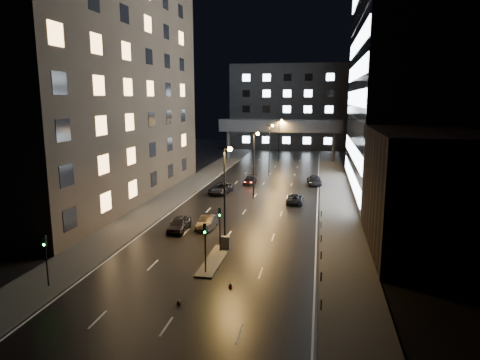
# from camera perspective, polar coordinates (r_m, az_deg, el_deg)

# --- Properties ---
(ground) EXTENTS (160.00, 160.00, 0.00)m
(ground) POSITION_cam_1_polar(r_m,az_deg,el_deg) (77.07, 3.16, -0.47)
(ground) COLOR black
(ground) RESTS_ON ground
(sidewalk_left) EXTENTS (5.00, 110.00, 0.15)m
(sidewalk_left) POSITION_cam_1_polar(r_m,az_deg,el_deg) (74.91, -6.87, -0.80)
(sidewalk_left) COLOR #383533
(sidewalk_left) RESTS_ON ground
(sidewalk_right) EXTENTS (5.00, 110.00, 0.15)m
(sidewalk_right) POSITION_cam_1_polar(r_m,az_deg,el_deg) (71.60, 12.60, -1.52)
(sidewalk_right) COLOR #383533
(sidewalk_right) RESTS_ON ground
(building_left) EXTENTS (15.00, 48.00, 40.00)m
(building_left) POSITION_cam_1_polar(r_m,az_deg,el_deg) (67.36, -18.61, 14.48)
(building_left) COLOR #2D2319
(building_left) RESTS_ON ground
(building_right_low) EXTENTS (10.00, 18.00, 12.00)m
(building_right_low) POSITION_cam_1_polar(r_m,az_deg,el_deg) (46.05, 23.30, -1.41)
(building_right_low) COLOR black
(building_right_low) RESTS_ON ground
(building_right_glass) EXTENTS (20.00, 36.00, 45.00)m
(building_right_glass) POSITION_cam_1_polar(r_m,az_deg,el_deg) (72.97, 23.58, 15.81)
(building_right_glass) COLOR black
(building_right_glass) RESTS_ON ground
(building_far) EXTENTS (34.00, 14.00, 25.00)m
(building_far) POSITION_cam_1_polar(r_m,az_deg,el_deg) (133.34, 6.51, 9.65)
(building_far) COLOR #333335
(building_far) RESTS_ON ground
(skybridge) EXTENTS (30.00, 3.00, 10.00)m
(skybridge) POSITION_cam_1_polar(r_m,az_deg,el_deg) (105.62, 5.35, 7.12)
(skybridge) COLOR #333335
(skybridge) RESTS_ON ground
(median_island) EXTENTS (1.60, 8.00, 0.15)m
(median_island) POSITION_cam_1_polar(r_m,az_deg,el_deg) (40.97, -3.48, -10.64)
(median_island) COLOR #383533
(median_island) RESTS_ON ground
(traffic_signal_near) EXTENTS (0.28, 0.34, 4.40)m
(traffic_signal_near) POSITION_cam_1_polar(r_m,az_deg,el_deg) (42.28, -2.71, -5.62)
(traffic_signal_near) COLOR black
(traffic_signal_near) RESTS_ON median_island
(traffic_signal_far) EXTENTS (0.28, 0.34, 4.40)m
(traffic_signal_far) POSITION_cam_1_polar(r_m,az_deg,el_deg) (37.20, -4.67, -7.97)
(traffic_signal_far) COLOR black
(traffic_signal_far) RESTS_ON median_island
(traffic_signal_corner) EXTENTS (0.28, 0.34, 4.40)m
(traffic_signal_corner) POSITION_cam_1_polar(r_m,az_deg,el_deg) (37.87, -24.50, -8.84)
(traffic_signal_corner) COLOR black
(traffic_signal_corner) RESTS_ON ground
(bollard_row) EXTENTS (0.12, 25.12, 0.90)m
(bollard_row) POSITION_cam_1_polar(r_m,az_deg,el_deg) (43.96, 10.76, -8.78)
(bollard_row) COLOR black
(bollard_row) RESTS_ON ground
(streetlight_near) EXTENTS (1.45, 0.50, 10.15)m
(streetlight_near) POSITION_cam_1_polar(r_m,az_deg,el_deg) (44.83, -1.89, -0.19)
(streetlight_near) COLOR black
(streetlight_near) RESTS_ON ground
(streetlight_mid_a) EXTENTS (1.45, 0.50, 10.15)m
(streetlight_mid_a) POSITION_cam_1_polar(r_m,az_deg,el_deg) (64.25, 1.96, 3.16)
(streetlight_mid_a) COLOR black
(streetlight_mid_a) RESTS_ON ground
(streetlight_mid_b) EXTENTS (1.45, 0.50, 10.15)m
(streetlight_mid_b) POSITION_cam_1_polar(r_m,az_deg,el_deg) (83.94, 4.03, 4.94)
(streetlight_mid_b) COLOR black
(streetlight_mid_b) RESTS_ON ground
(streetlight_far) EXTENTS (1.45, 0.50, 10.15)m
(streetlight_far) POSITION_cam_1_polar(r_m,az_deg,el_deg) (103.75, 5.31, 6.04)
(streetlight_far) COLOR black
(streetlight_far) RESTS_ON ground
(car_away_a) EXTENTS (2.02, 4.83, 1.64)m
(car_away_a) POSITION_cam_1_polar(r_m,az_deg,el_deg) (50.03, -8.10, -5.82)
(car_away_a) COLOR black
(car_away_a) RESTS_ON ground
(car_away_b) EXTENTS (1.83, 4.79, 1.56)m
(car_away_b) POSITION_cam_1_polar(r_m,az_deg,el_deg) (50.59, -4.39, -5.60)
(car_away_b) COLOR black
(car_away_b) RESTS_ON ground
(car_away_c) EXTENTS (3.50, 6.20, 1.63)m
(car_away_c) POSITION_cam_1_polar(r_m,az_deg,el_deg) (68.80, -2.60, -1.14)
(car_away_c) COLOR black
(car_away_c) RESTS_ON ground
(car_away_d) EXTENTS (1.97, 4.75, 1.37)m
(car_away_d) POSITION_cam_1_polar(r_m,az_deg,el_deg) (76.42, 1.33, -0.02)
(car_away_d) COLOR black
(car_away_d) RESTS_ON ground
(car_toward_a) EXTENTS (2.31, 4.94, 1.37)m
(car_toward_a) POSITION_cam_1_polar(r_m,az_deg,el_deg) (63.04, 7.36, -2.45)
(car_toward_a) COLOR black
(car_toward_a) RESTS_ON ground
(car_toward_b) EXTENTS (2.90, 5.91, 1.65)m
(car_toward_b) POSITION_cam_1_polar(r_m,az_deg,el_deg) (77.07, 9.89, 0.02)
(car_toward_b) COLOR black
(car_toward_b) RESTS_ON ground
(utility_cabinet) EXTENTS (0.91, 0.49, 1.26)m
(utility_cabinet) POSITION_cam_1_polar(r_m,az_deg,el_deg) (43.57, -1.94, -8.31)
(utility_cabinet) COLOR #505052
(utility_cabinet) RESTS_ON median_island
(cone_a) EXTENTS (0.46, 0.46, 0.50)m
(cone_a) POSITION_cam_1_polar(r_m,az_deg,el_deg) (35.51, -1.30, -13.81)
(cone_a) COLOR #F7510D
(cone_a) RESTS_ON ground
(cone_b) EXTENTS (0.43, 0.43, 0.45)m
(cone_b) POSITION_cam_1_polar(r_m,az_deg,el_deg) (33.30, -8.20, -15.73)
(cone_b) COLOR #F3440C
(cone_b) RESTS_ON ground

